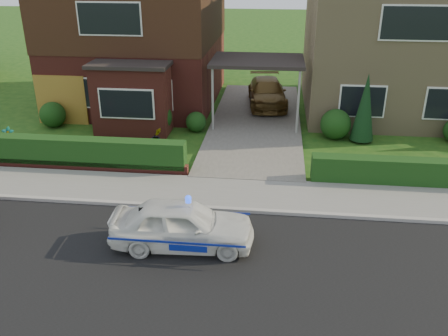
# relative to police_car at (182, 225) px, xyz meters

# --- Properties ---
(ground) EXTENTS (120.00, 120.00, 0.00)m
(ground) POSITION_rel_police_car_xyz_m (1.32, -1.20, -0.60)
(ground) COLOR #174512
(ground) RESTS_ON ground
(road) EXTENTS (60.00, 6.00, 0.02)m
(road) POSITION_rel_police_car_xyz_m (1.32, -1.20, -0.60)
(road) COLOR black
(road) RESTS_ON ground
(kerb) EXTENTS (60.00, 0.16, 0.12)m
(kerb) POSITION_rel_police_car_xyz_m (1.32, 1.85, -0.54)
(kerb) COLOR #9E9993
(kerb) RESTS_ON ground
(sidewalk) EXTENTS (60.00, 2.00, 0.10)m
(sidewalk) POSITION_rel_police_car_xyz_m (1.32, 2.90, -0.55)
(sidewalk) COLOR slate
(sidewalk) RESTS_ON ground
(driveway) EXTENTS (3.80, 12.00, 0.12)m
(driveway) POSITION_rel_police_car_xyz_m (1.32, 9.80, -0.54)
(driveway) COLOR #666059
(driveway) RESTS_ON ground
(house_left) EXTENTS (7.50, 9.53, 7.25)m
(house_left) POSITION_rel_police_car_xyz_m (-4.46, 12.70, 3.21)
(house_left) COLOR maroon
(house_left) RESTS_ON ground
(house_right) EXTENTS (7.50, 8.06, 7.25)m
(house_right) POSITION_rel_police_car_xyz_m (7.12, 12.79, 3.06)
(house_right) COLOR tan
(house_right) RESTS_ON ground
(carport_link) EXTENTS (3.80, 3.00, 2.77)m
(carport_link) POSITION_rel_police_car_xyz_m (1.32, 9.75, 2.05)
(carport_link) COLOR black
(carport_link) RESTS_ON ground
(garage_door) EXTENTS (2.20, 0.10, 2.10)m
(garage_door) POSITION_rel_police_car_xyz_m (-6.93, 8.76, 0.45)
(garage_door) COLOR olive
(garage_door) RESTS_ON ground
(dwarf_wall) EXTENTS (7.70, 0.25, 0.36)m
(dwarf_wall) POSITION_rel_police_car_xyz_m (-4.48, 4.10, -0.42)
(dwarf_wall) COLOR maroon
(dwarf_wall) RESTS_ON ground
(hedge_left) EXTENTS (7.50, 0.55, 0.90)m
(hedge_left) POSITION_rel_police_car_xyz_m (-4.48, 4.25, -0.60)
(hedge_left) COLOR black
(hedge_left) RESTS_ON ground
(hedge_right) EXTENTS (7.50, 0.55, 0.80)m
(hedge_right) POSITION_rel_police_car_xyz_m (7.12, 4.15, -0.60)
(hedge_right) COLOR black
(hedge_right) RESTS_ON ground
(shrub_left_far) EXTENTS (1.08, 1.08, 1.08)m
(shrub_left_far) POSITION_rel_police_car_xyz_m (-7.18, 8.30, -0.06)
(shrub_left_far) COLOR black
(shrub_left_far) RESTS_ON ground
(shrub_left_mid) EXTENTS (1.32, 1.32, 1.32)m
(shrub_left_mid) POSITION_rel_police_car_xyz_m (-2.68, 8.10, 0.06)
(shrub_left_mid) COLOR black
(shrub_left_mid) RESTS_ON ground
(shrub_left_near) EXTENTS (0.84, 0.84, 0.84)m
(shrub_left_near) POSITION_rel_police_car_xyz_m (-1.08, 8.40, -0.18)
(shrub_left_near) COLOR black
(shrub_left_near) RESTS_ON ground
(shrub_right_near) EXTENTS (1.20, 1.20, 1.20)m
(shrub_right_near) POSITION_rel_police_car_xyz_m (4.52, 8.20, -0.00)
(shrub_right_near) COLOR black
(shrub_right_near) RESTS_ON ground
(conifer_a) EXTENTS (0.90, 0.90, 2.60)m
(conifer_a) POSITION_rel_police_car_xyz_m (5.52, 8.00, 0.70)
(conifer_a) COLOR black
(conifer_a) RESTS_ON ground
(police_car) EXTENTS (3.25, 3.60, 1.37)m
(police_car) POSITION_rel_police_car_xyz_m (0.00, 0.00, 0.00)
(police_car) COLOR silver
(police_car) RESTS_ON ground
(driveway_car) EXTENTS (2.12, 4.32, 1.21)m
(driveway_car) POSITION_rel_police_car_xyz_m (1.70, 12.20, 0.12)
(driveway_car) COLOR brown
(driveway_car) RESTS_ON driveway
(potted_plant_a) EXTENTS (0.50, 0.39, 0.85)m
(potted_plant_a) POSITION_rel_police_car_xyz_m (-7.68, 5.65, -0.18)
(potted_plant_a) COLOR gray
(potted_plant_a) RESTS_ON ground
(potted_plant_b) EXTENTS (0.49, 0.47, 0.70)m
(potted_plant_b) POSITION_rel_police_car_xyz_m (-2.31, 6.66, -0.25)
(potted_plant_b) COLOR gray
(potted_plant_b) RESTS_ON ground
(potted_plant_c) EXTENTS (0.44, 0.44, 0.78)m
(potted_plant_c) POSITION_rel_police_car_xyz_m (-5.22, 4.80, -0.21)
(potted_plant_c) COLOR gray
(potted_plant_c) RESTS_ON ground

